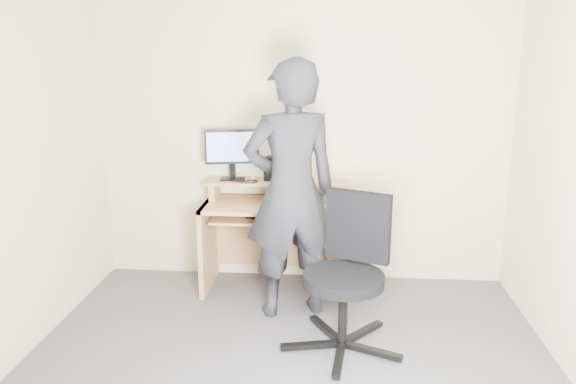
# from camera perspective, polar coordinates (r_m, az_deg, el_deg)

# --- Properties ---
(back_wall) EXTENTS (3.50, 0.02, 2.50)m
(back_wall) POSITION_cam_1_polar(r_m,az_deg,el_deg) (4.81, 1.46, 5.48)
(back_wall) COLOR beige
(back_wall) RESTS_ON ground
(desk) EXTENTS (1.20, 0.60, 0.91)m
(desk) POSITION_cam_1_polar(r_m,az_deg,el_deg) (4.77, -1.15, -3.25)
(desk) COLOR tan
(desk) RESTS_ON ground
(monitor) EXTENTS (0.45, 0.13, 0.43)m
(monitor) POSITION_cam_1_polar(r_m,az_deg,el_deg) (4.74, -5.73, 4.28)
(monitor) COLOR black
(monitor) RESTS_ON desk
(external_drive) EXTENTS (0.09, 0.14, 0.20)m
(external_drive) POSITION_cam_1_polar(r_m,az_deg,el_deg) (4.75, -1.86, 2.43)
(external_drive) COLOR black
(external_drive) RESTS_ON desk
(travel_mug) EXTENTS (0.09, 0.09, 0.17)m
(travel_mug) POSITION_cam_1_polar(r_m,az_deg,el_deg) (4.71, 0.42, 2.13)
(travel_mug) COLOR silver
(travel_mug) RESTS_ON desk
(smartphone) EXTENTS (0.09, 0.14, 0.01)m
(smartphone) POSITION_cam_1_polar(r_m,az_deg,el_deg) (4.68, 1.03, 1.05)
(smartphone) COLOR black
(smartphone) RESTS_ON desk
(charger) EXTENTS (0.05, 0.05, 0.03)m
(charger) POSITION_cam_1_polar(r_m,az_deg,el_deg) (4.70, -4.78, 1.22)
(charger) COLOR black
(charger) RESTS_ON desk
(headphones) EXTENTS (0.18, 0.18, 0.06)m
(headphones) POSITION_cam_1_polar(r_m,az_deg,el_deg) (4.85, -4.42, 1.51)
(headphones) COLOR silver
(headphones) RESTS_ON desk
(keyboard) EXTENTS (0.49, 0.29, 0.03)m
(keyboard) POSITION_cam_1_polar(r_m,az_deg,el_deg) (4.58, -1.30, -2.47)
(keyboard) COLOR black
(keyboard) RESTS_ON desk
(mouse) EXTENTS (0.11, 0.09, 0.04)m
(mouse) POSITION_cam_1_polar(r_m,az_deg,el_deg) (4.52, 2.68, -1.35)
(mouse) COLOR black
(mouse) RESTS_ON desk
(office_chair) EXTENTS (0.82, 0.80, 1.03)m
(office_chair) POSITION_cam_1_polar(r_m,az_deg,el_deg) (3.82, 6.16, -7.66)
(office_chair) COLOR black
(office_chair) RESTS_ON ground
(person) EXTENTS (0.82, 0.67, 1.94)m
(person) POSITION_cam_1_polar(r_m,az_deg,el_deg) (4.15, 0.29, 0.11)
(person) COLOR black
(person) RESTS_ON ground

